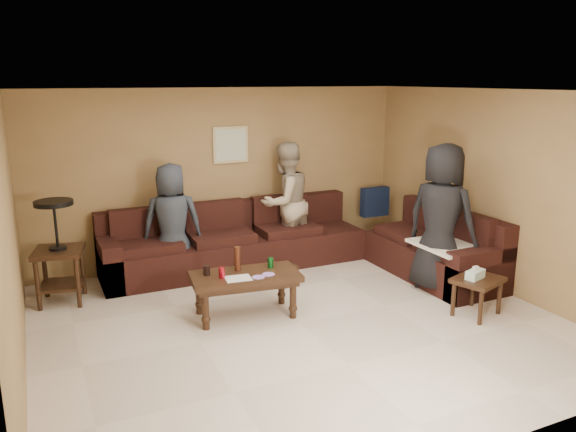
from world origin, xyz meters
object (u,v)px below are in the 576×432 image
object	(u,v)px
person_right	(441,218)
end_table_left	(58,250)
waste_bin	(287,275)
person_middle	(285,203)
coffee_table	(245,280)
person_left	(172,223)
sectional_sofa	(305,249)
side_table_right	(477,283)

from	to	relation	value
person_right	end_table_left	bearing A→B (deg)	47.18
waste_bin	person_middle	bearing A→B (deg)	66.62
coffee_table	person_left	size ratio (longest dim) A/B	0.81
sectional_sofa	person_right	world-z (taller)	person_right
sectional_sofa	person_left	bearing A→B (deg)	165.73
waste_bin	end_table_left	bearing A→B (deg)	167.11
sectional_sofa	waste_bin	xyz separation A→B (m)	(-0.45, -0.39, -0.19)
person_middle	person_left	bearing A→B (deg)	-14.06
person_left	person_middle	bearing A→B (deg)	-164.23
sectional_sofa	side_table_right	distance (m)	2.42
side_table_right	person_left	distance (m)	3.85
coffee_table	side_table_right	world-z (taller)	coffee_table
sectional_sofa	end_table_left	distance (m)	3.16
sectional_sofa	coffee_table	world-z (taller)	sectional_sofa
person_left	person_right	distance (m)	3.44
side_table_right	person_right	size ratio (longest dim) A/B	0.35
side_table_right	person_left	world-z (taller)	person_left
person_left	end_table_left	bearing A→B (deg)	20.37
person_left	person_middle	xyz separation A→B (m)	(1.68, 0.11, 0.09)
coffee_table	waste_bin	xyz separation A→B (m)	(0.84, 0.69, -0.29)
sectional_sofa	waste_bin	distance (m)	0.62
person_left	person_right	bearing A→B (deg)	160.79
sectional_sofa	coffee_table	distance (m)	1.68
end_table_left	person_middle	xyz separation A→B (m)	(3.10, 0.32, 0.22)
sectional_sofa	side_table_right	world-z (taller)	sectional_sofa
coffee_table	person_left	xyz separation A→B (m)	(-0.44, 1.51, 0.36)
waste_bin	person_left	distance (m)	1.65
end_table_left	sectional_sofa	bearing A→B (deg)	-4.18
coffee_table	end_table_left	world-z (taller)	end_table_left
end_table_left	waste_bin	distance (m)	2.81
person_left	person_right	size ratio (longest dim) A/B	0.84
end_table_left	person_left	distance (m)	1.44
side_table_right	person_middle	world-z (taller)	person_middle
person_middle	person_right	distance (m)	2.27
person_left	person_middle	size ratio (longest dim) A/B	0.90
sectional_sofa	person_right	xyz separation A→B (m)	(1.22, -1.34, 0.61)
sectional_sofa	person_right	distance (m)	1.91
coffee_table	person_right	xyz separation A→B (m)	(2.50, -0.27, 0.51)
coffee_table	waste_bin	bearing A→B (deg)	39.33
coffee_table	person_right	size ratio (longest dim) A/B	0.68
person_middle	person_right	bearing A→B (deg)	105.82
end_table_left	coffee_table	bearing A→B (deg)	-35.09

